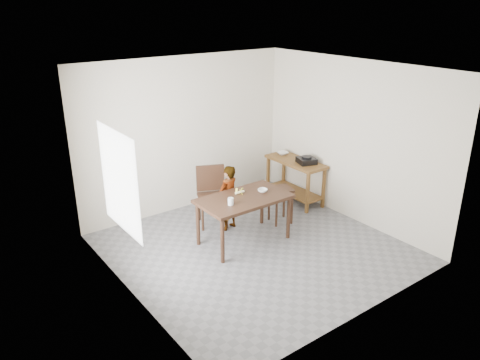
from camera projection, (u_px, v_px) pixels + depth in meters
floor at (256, 250)px, 7.14m from camera, size 4.00×4.00×0.04m
ceiling at (258, 67)px, 6.15m from camera, size 4.00×4.00×0.04m
wall_back at (185, 134)px, 8.16m from camera, size 4.00×0.04×2.70m
wall_front at (371, 214)px, 5.14m from camera, size 4.00×0.04×2.70m
wall_left at (123, 199)px, 5.53m from camera, size 0.04×4.00×2.70m
wall_right at (352, 141)px, 7.77m from camera, size 0.04×4.00×2.70m
window_pane at (119, 182)px, 5.65m from camera, size 0.02×1.10×1.30m
dining_table at (244, 219)px, 7.23m from camera, size 1.40×0.80×0.75m
prep_counter at (295, 181)px, 8.70m from camera, size 0.50×1.20×0.80m
child at (228, 198)px, 7.58m from camera, size 0.45×0.35×1.09m
dining_chair at (213, 197)px, 7.74m from camera, size 0.63×0.63×0.98m
stool at (280, 205)px, 7.89m from camera, size 0.42×0.42×0.62m
glass_tumbler at (231, 201)px, 6.81m from camera, size 0.10×0.10×0.11m
small_bowl at (263, 190)px, 7.28m from camera, size 0.16×0.16×0.05m
banana at (240, 192)px, 7.21m from camera, size 0.19×0.15×0.06m
serving_bowl at (283, 153)px, 8.86m from camera, size 0.24×0.24×0.05m
gas_burner at (306, 161)px, 8.38m from camera, size 0.38×0.38×0.10m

